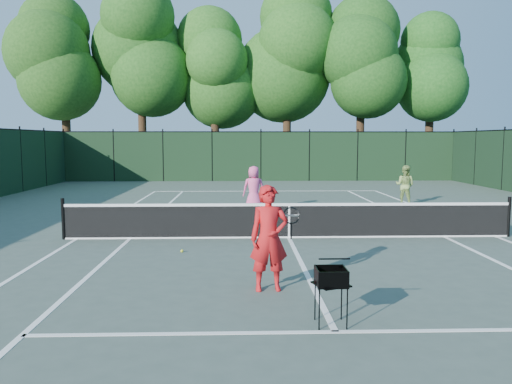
{
  "coord_description": "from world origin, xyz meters",
  "views": [
    {
      "loc": [
        -1.25,
        -12.76,
        2.55
      ],
      "look_at": [
        -0.83,
        1.0,
        1.1
      ],
      "focal_mm": 35.0,
      "sensor_mm": 36.0,
      "label": 1
    }
  ],
  "objects_px": {
    "player_pink": "(254,189)",
    "ball_hopper": "(331,277)",
    "player_green": "(405,185)",
    "loose_ball_midcourt": "(182,251)",
    "coach": "(269,238)"
  },
  "relations": [
    {
      "from": "coach",
      "to": "loose_ball_midcourt",
      "type": "bearing_deg",
      "value": 116.29
    },
    {
      "from": "coach",
      "to": "player_green",
      "type": "distance_m",
      "value": 12.51
    },
    {
      "from": "player_pink",
      "to": "player_green",
      "type": "bearing_deg",
      "value": -166.28
    },
    {
      "from": "player_green",
      "to": "ball_hopper",
      "type": "bearing_deg",
      "value": 104.49
    },
    {
      "from": "ball_hopper",
      "to": "player_pink",
      "type": "bearing_deg",
      "value": 72.71
    },
    {
      "from": "coach",
      "to": "ball_hopper",
      "type": "height_order",
      "value": "coach"
    },
    {
      "from": "player_green",
      "to": "loose_ball_midcourt",
      "type": "relative_size",
      "value": 22.84
    },
    {
      "from": "coach",
      "to": "ball_hopper",
      "type": "xyz_separation_m",
      "value": [
        0.76,
        -1.62,
        -0.23
      ]
    },
    {
      "from": "player_green",
      "to": "loose_ball_midcourt",
      "type": "distance_m",
      "value": 11.25
    },
    {
      "from": "player_pink",
      "to": "ball_hopper",
      "type": "xyz_separation_m",
      "value": [
        0.77,
        -11.07,
        -0.14
      ]
    },
    {
      "from": "player_pink",
      "to": "loose_ball_midcourt",
      "type": "bearing_deg",
      "value": 73.8
    },
    {
      "from": "player_pink",
      "to": "ball_hopper",
      "type": "relative_size",
      "value": 2.03
    },
    {
      "from": "coach",
      "to": "loose_ball_midcourt",
      "type": "relative_size",
      "value": 26.38
    },
    {
      "from": "loose_ball_midcourt",
      "to": "ball_hopper",
      "type": "bearing_deg",
      "value": -60.33
    },
    {
      "from": "coach",
      "to": "ball_hopper",
      "type": "distance_m",
      "value": 1.8
    }
  ]
}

